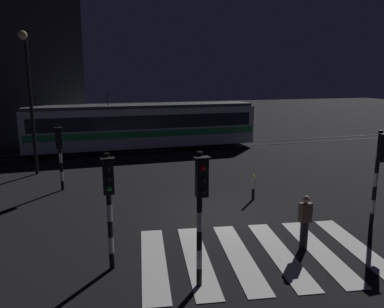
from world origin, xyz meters
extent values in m
plane|color=black|center=(0.00, 0.00, 0.00)|extent=(120.00, 120.00, 0.00)
cube|color=#59595E|center=(0.00, 12.50, 0.01)|extent=(80.00, 0.12, 0.03)
cube|color=#59595E|center=(0.00, 13.94, 0.01)|extent=(80.00, 0.12, 0.03)
cube|color=silver|center=(-3.10, -3.01, 0.01)|extent=(1.37, 4.40, 0.02)
cube|color=silver|center=(-1.86, -3.20, 0.01)|extent=(1.37, 4.40, 0.02)
cube|color=silver|center=(-0.62, -3.40, 0.01)|extent=(1.37, 4.40, 0.02)
cube|color=silver|center=(0.62, -3.59, 0.01)|extent=(1.37, 4.40, 0.02)
cube|color=silver|center=(1.86, -3.78, 0.01)|extent=(1.37, 4.40, 0.02)
cube|color=silver|center=(3.10, -3.98, 0.01)|extent=(1.37, 4.40, 0.02)
cylinder|color=black|center=(-4.27, -3.02, 0.23)|extent=(0.14, 0.14, 0.47)
cylinder|color=white|center=(-4.27, -3.02, 0.70)|extent=(0.14, 0.14, 0.47)
cylinder|color=black|center=(-4.27, -3.02, 1.17)|extent=(0.14, 0.14, 0.47)
cylinder|color=white|center=(-4.27, -3.02, 1.63)|extent=(0.14, 0.14, 0.47)
cylinder|color=black|center=(-4.27, -3.02, 2.10)|extent=(0.14, 0.14, 0.47)
cylinder|color=white|center=(-4.27, -3.02, 2.57)|extent=(0.14, 0.14, 0.47)
cylinder|color=black|center=(-4.27, -3.02, 3.03)|extent=(0.14, 0.14, 0.47)
cube|color=black|center=(-4.27, -3.19, 2.67)|extent=(0.28, 0.20, 0.90)
sphere|color=black|center=(-4.27, -3.30, 2.95)|extent=(0.14, 0.14, 0.14)
sphere|color=black|center=(-4.27, -3.30, 2.67)|extent=(0.14, 0.14, 0.14)
sphere|color=green|center=(-4.27, -3.30, 2.39)|extent=(0.14, 0.14, 0.14)
cube|color=black|center=(-4.27, -3.19, 3.16)|extent=(0.36, 0.24, 0.04)
cylinder|color=black|center=(-2.23, -4.56, 0.25)|extent=(0.14, 0.14, 0.50)
cylinder|color=white|center=(-2.23, -4.56, 0.75)|extent=(0.14, 0.14, 0.50)
cylinder|color=black|center=(-2.23, -4.56, 1.25)|extent=(0.14, 0.14, 0.50)
cylinder|color=white|center=(-2.23, -4.56, 1.74)|extent=(0.14, 0.14, 0.50)
cylinder|color=black|center=(-2.23, -4.56, 2.24)|extent=(0.14, 0.14, 0.50)
cylinder|color=white|center=(-2.23, -4.56, 2.74)|extent=(0.14, 0.14, 0.50)
cylinder|color=black|center=(-2.23, -4.56, 3.24)|extent=(0.14, 0.14, 0.50)
cube|color=black|center=(-2.23, -4.73, 2.89)|extent=(0.28, 0.20, 0.90)
sphere|color=red|center=(-2.23, -4.84, 3.17)|extent=(0.14, 0.14, 0.14)
sphere|color=black|center=(-2.23, -4.84, 2.89)|extent=(0.14, 0.14, 0.14)
sphere|color=black|center=(-2.23, -4.84, 2.61)|extent=(0.14, 0.14, 0.14)
cube|color=black|center=(-2.23, -4.73, 3.38)|extent=(0.36, 0.24, 0.04)
cylinder|color=black|center=(4.77, -2.70, 0.25)|extent=(0.14, 0.14, 0.49)
cylinder|color=white|center=(4.77, -2.70, 0.74)|extent=(0.14, 0.14, 0.49)
cylinder|color=black|center=(4.77, -2.70, 1.23)|extent=(0.14, 0.14, 0.49)
cylinder|color=white|center=(4.77, -2.70, 1.72)|extent=(0.14, 0.14, 0.49)
cylinder|color=black|center=(4.77, -2.70, 2.21)|extent=(0.14, 0.14, 0.49)
cylinder|color=white|center=(4.77, -2.70, 2.70)|extent=(0.14, 0.14, 0.49)
cylinder|color=black|center=(4.77, -2.70, 3.20)|extent=(0.14, 0.14, 0.49)
cube|color=black|center=(4.77, -2.87, 2.84)|extent=(0.28, 0.20, 0.90)
cylinder|color=black|center=(-5.84, 4.99, 0.22)|extent=(0.14, 0.14, 0.44)
cylinder|color=white|center=(-5.84, 4.99, 0.65)|extent=(0.14, 0.14, 0.44)
cylinder|color=black|center=(-5.84, 4.99, 1.09)|extent=(0.14, 0.14, 0.44)
cylinder|color=white|center=(-5.84, 4.99, 1.52)|extent=(0.14, 0.14, 0.44)
cylinder|color=black|center=(-5.84, 4.99, 1.96)|extent=(0.14, 0.14, 0.44)
cylinder|color=white|center=(-5.84, 4.99, 2.40)|extent=(0.14, 0.14, 0.44)
cylinder|color=black|center=(-5.84, 4.99, 2.83)|extent=(0.14, 0.14, 0.44)
cube|color=black|center=(-5.84, 4.82, 2.45)|extent=(0.28, 0.20, 0.90)
sphere|color=black|center=(-5.84, 4.71, 2.73)|extent=(0.14, 0.14, 0.14)
sphere|color=black|center=(-5.84, 4.71, 2.45)|extent=(0.14, 0.14, 0.14)
sphere|color=black|center=(-5.84, 4.71, 2.17)|extent=(0.14, 0.14, 0.14)
cube|color=black|center=(-5.84, 4.82, 2.94)|extent=(0.36, 0.24, 0.04)
cylinder|color=black|center=(-7.27, 8.41, 3.65)|extent=(0.18, 0.18, 7.31)
cylinder|color=black|center=(-7.27, 7.96, 7.21)|extent=(0.10, 0.90, 0.10)
sphere|color=#F9E08C|center=(-7.27, 7.51, 7.13)|extent=(0.44, 0.44, 0.44)
cube|color=silver|center=(-0.61, 13.22, 1.70)|extent=(15.86, 2.50, 2.70)
cube|color=green|center=(-0.61, 11.95, 1.35)|extent=(15.55, 0.04, 0.44)
cube|color=green|center=(-0.61, 14.49, 1.35)|extent=(15.55, 0.04, 0.44)
cube|color=black|center=(-0.61, 11.95, 2.15)|extent=(15.07, 0.03, 0.90)
cube|color=#4C4C51|center=(-0.61, 13.22, 3.15)|extent=(15.55, 2.30, 0.20)
cylinder|color=#262628|center=(-2.99, 13.22, 3.65)|extent=(0.08, 0.08, 1.00)
cube|color=black|center=(3.75, 13.22, 0.17)|extent=(2.20, 2.00, 0.35)
cube|color=black|center=(-4.98, 13.22, 0.17)|extent=(2.20, 2.00, 0.35)
sphere|color=#F9F2CC|center=(7.37, 13.22, 1.30)|extent=(0.24, 0.24, 0.24)
cylinder|color=black|center=(1.48, -3.51, 0.44)|extent=(0.24, 0.24, 0.88)
cube|color=#4C382D|center=(1.48, -3.51, 1.18)|extent=(0.36, 0.22, 0.60)
sphere|color=tan|center=(1.48, -3.51, 1.60)|extent=(0.22, 0.22, 0.22)
cylinder|color=black|center=(2.04, 1.12, 0.25)|extent=(0.12, 0.12, 0.50)
cylinder|color=white|center=(2.04, 1.12, 0.75)|extent=(0.12, 0.12, 0.50)
sphere|color=yellow|center=(2.04, 1.12, 1.05)|extent=(0.12, 0.12, 0.12)
camera|label=1|loc=(-4.89, -12.69, 5.25)|focal=34.81mm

